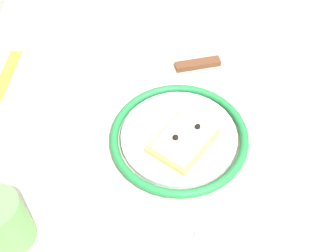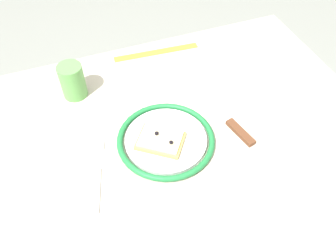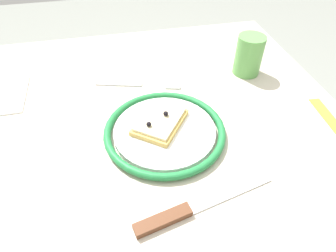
# 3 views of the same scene
# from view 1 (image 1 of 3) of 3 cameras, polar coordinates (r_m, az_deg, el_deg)

# --- Properties ---
(dining_table) EXTENTS (0.99, 0.84, 0.76)m
(dining_table) POSITION_cam_1_polar(r_m,az_deg,el_deg) (0.80, 3.50, -2.98)
(dining_table) COLOR #BCB29E
(dining_table) RESTS_ON ground_plane
(plate) EXTENTS (0.23, 0.23, 0.02)m
(plate) POSITION_cam_1_polar(r_m,az_deg,el_deg) (0.69, 1.56, -1.49)
(plate) COLOR white
(plate) RESTS_ON dining_table
(pizza_slice_near) EXTENTS (0.13, 0.13, 0.03)m
(pizza_slice_near) POSITION_cam_1_polar(r_m,az_deg,el_deg) (0.67, 2.14, -1.92)
(pizza_slice_near) COLOR tan
(pizza_slice_near) RESTS_ON plate
(knife) EXTENTS (0.07, 0.24, 0.01)m
(knife) POSITION_cam_1_polar(r_m,az_deg,el_deg) (0.81, 1.89, 8.22)
(knife) COLOR silver
(knife) RESTS_ON dining_table
(fork) EXTENTS (0.07, 0.20, 0.00)m
(fork) POSITION_cam_1_polar(r_m,az_deg,el_deg) (0.61, 4.44, -14.93)
(fork) COLOR silver
(fork) RESTS_ON dining_table
(cup) EXTENTS (0.06, 0.06, 0.10)m
(cup) POSITION_cam_1_polar(r_m,az_deg,el_deg) (0.61, -21.82, -12.25)
(cup) COLOR #599E4C
(cup) RESTS_ON dining_table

